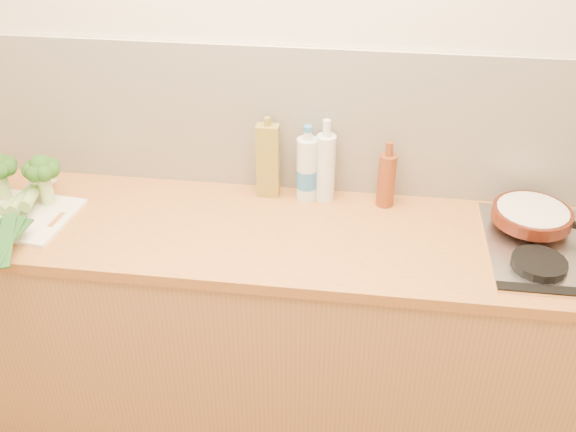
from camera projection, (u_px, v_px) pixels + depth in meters
name	position (u px, v px, depth m)	size (l,w,h in m)	color
room_shell	(280.00, 121.00, 2.29)	(3.50, 3.50, 3.50)	beige
counter	(270.00, 326.00, 2.44)	(3.20, 0.62, 0.90)	#AA7A47
chopping_board	(14.00, 215.00, 2.25)	(0.41, 0.30, 0.01)	white
broccoli_right	(42.00, 171.00, 2.24)	(0.13, 0.13, 0.19)	#A3C573
leek_front	(1.00, 212.00, 2.22)	(0.24, 0.66, 0.04)	white
leek_mid	(9.00, 215.00, 2.16)	(0.12, 0.62, 0.04)	white
leek_back	(22.00, 211.00, 2.15)	(0.17, 0.61, 0.04)	white
skillet	(533.00, 215.00, 2.15)	(0.37, 0.26, 0.05)	#47170B
oil_tin	(268.00, 161.00, 2.31)	(0.08, 0.05, 0.31)	olive
glass_bottle	(325.00, 167.00, 2.29)	(0.07, 0.07, 0.31)	silver
amber_bottle	(386.00, 179.00, 2.27)	(0.06, 0.06, 0.25)	brown
water_bottle	(307.00, 171.00, 2.30)	(0.08, 0.08, 0.27)	silver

